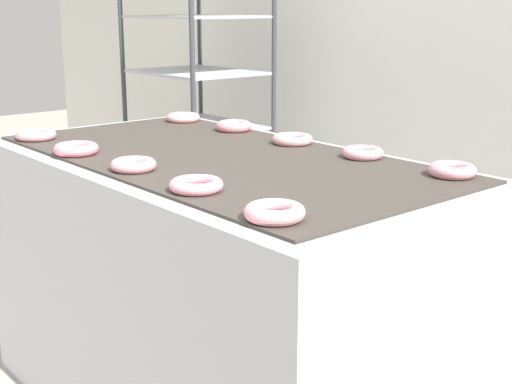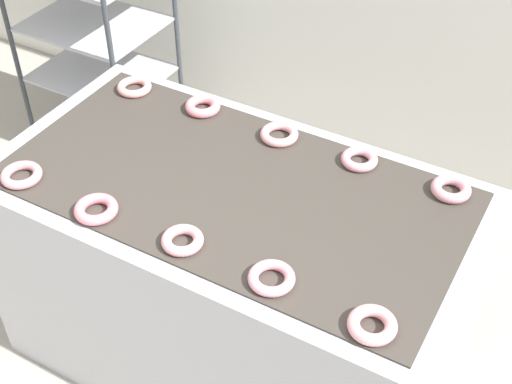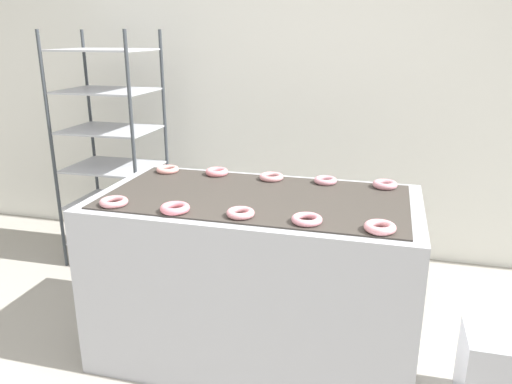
{
  "view_description": "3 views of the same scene",
  "coord_description": "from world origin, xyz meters",
  "px_view_note": "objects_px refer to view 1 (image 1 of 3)",
  "views": [
    {
      "loc": [
        1.67,
        -0.59,
        1.31
      ],
      "look_at": [
        0.0,
        0.83,
        0.74
      ],
      "focal_mm": 50.0,
      "sensor_mm": 36.0,
      "label": 1
    },
    {
      "loc": [
        0.92,
        -0.79,
        2.34
      ],
      "look_at": [
        0.0,
        0.83,
        0.74
      ],
      "focal_mm": 50.0,
      "sensor_mm": 36.0,
      "label": 2
    },
    {
      "loc": [
        0.6,
        -1.58,
        1.65
      ],
      "look_at": [
        0.0,
        0.68,
        0.9
      ],
      "focal_mm": 35.0,
      "sensor_mm": 36.0,
      "label": 3
    }
  ],
  "objects_px": {
    "donut_near_center": "(133,165)",
    "donut_far_center": "(292,139)",
    "donut_near_right": "(196,185)",
    "donut_near_rightmost": "(275,212)",
    "baking_rack_cart": "(197,99)",
    "donut_far_rightmost": "(452,170)",
    "donut_far_leftmost": "(183,117)",
    "donut_near_leftmost": "(36,135)",
    "fryer_machine": "(220,292)",
    "donut_far_right": "(363,153)",
    "donut_near_left": "(76,149)",
    "donut_far_left": "(234,126)"
  },
  "relations": [
    {
      "from": "donut_near_leftmost",
      "to": "donut_far_right",
      "type": "height_order",
      "value": "same"
    },
    {
      "from": "baking_rack_cart",
      "to": "donut_far_rightmost",
      "type": "bearing_deg",
      "value": -16.26
    },
    {
      "from": "donut_near_right",
      "to": "donut_far_rightmost",
      "type": "xyz_separation_m",
      "value": [
        0.31,
        0.6,
        0.0
      ]
    },
    {
      "from": "donut_near_rightmost",
      "to": "donut_far_leftmost",
      "type": "distance_m",
      "value": 1.36
    },
    {
      "from": "donut_near_center",
      "to": "donut_near_rightmost",
      "type": "xyz_separation_m",
      "value": [
        0.6,
        -0.02,
        0.0
      ]
    },
    {
      "from": "donut_near_rightmost",
      "to": "donut_near_right",
      "type": "bearing_deg",
      "value": 177.06
    },
    {
      "from": "donut_near_right",
      "to": "donut_far_right",
      "type": "relative_size",
      "value": 1.08
    },
    {
      "from": "donut_near_leftmost",
      "to": "donut_near_center",
      "type": "relative_size",
      "value": 1.07
    },
    {
      "from": "fryer_machine",
      "to": "donut_near_leftmost",
      "type": "height_order",
      "value": "donut_near_leftmost"
    },
    {
      "from": "donut_far_left",
      "to": "donut_near_leftmost",
      "type": "bearing_deg",
      "value": -115.65
    },
    {
      "from": "baking_rack_cart",
      "to": "donut_near_leftmost",
      "type": "bearing_deg",
      "value": -59.06
    },
    {
      "from": "donut_near_left",
      "to": "donut_far_center",
      "type": "relative_size",
      "value": 1.02
    },
    {
      "from": "fryer_machine",
      "to": "donut_far_left",
      "type": "distance_m",
      "value": 0.63
    },
    {
      "from": "donut_near_center",
      "to": "donut_near_leftmost",
      "type": "bearing_deg",
      "value": -179.27
    },
    {
      "from": "donut_far_left",
      "to": "donut_near_right",
      "type": "bearing_deg",
      "value": -44.64
    },
    {
      "from": "donut_far_left",
      "to": "donut_far_rightmost",
      "type": "xyz_separation_m",
      "value": [
        0.92,
        -0.0,
        -0.0
      ]
    },
    {
      "from": "donut_far_leftmost",
      "to": "donut_near_center",
      "type": "bearing_deg",
      "value": -43.75
    },
    {
      "from": "donut_far_right",
      "to": "fryer_machine",
      "type": "bearing_deg",
      "value": -134.61
    },
    {
      "from": "donut_near_left",
      "to": "donut_far_center",
      "type": "xyz_separation_m",
      "value": [
        0.3,
        0.61,
        -0.0
      ]
    },
    {
      "from": "donut_near_center",
      "to": "donut_far_right",
      "type": "distance_m",
      "value": 0.67
    },
    {
      "from": "donut_near_leftmost",
      "to": "donut_near_rightmost",
      "type": "xyz_separation_m",
      "value": [
        1.21,
        -0.01,
        0.0
      ]
    },
    {
      "from": "fryer_machine",
      "to": "donut_far_leftmost",
      "type": "xyz_separation_m",
      "value": [
        -0.61,
        0.3,
        0.45
      ]
    },
    {
      "from": "donut_near_right",
      "to": "donut_near_rightmost",
      "type": "relative_size",
      "value": 1.01
    },
    {
      "from": "donut_far_center",
      "to": "donut_far_right",
      "type": "xyz_separation_m",
      "value": [
        0.29,
        0.01,
        0.0
      ]
    },
    {
      "from": "fryer_machine",
      "to": "donut_far_right",
      "type": "relative_size",
      "value": 13.09
    },
    {
      "from": "donut_near_center",
      "to": "donut_far_center",
      "type": "relative_size",
      "value": 0.94
    },
    {
      "from": "fryer_machine",
      "to": "donut_near_center",
      "type": "distance_m",
      "value": 0.54
    },
    {
      "from": "donut_near_leftmost",
      "to": "donut_near_left",
      "type": "distance_m",
      "value": 0.31
    },
    {
      "from": "donut_near_left",
      "to": "donut_near_center",
      "type": "bearing_deg",
      "value": 3.57
    },
    {
      "from": "donut_near_center",
      "to": "donut_far_leftmost",
      "type": "height_order",
      "value": "donut_near_center"
    },
    {
      "from": "donut_far_leftmost",
      "to": "donut_far_center",
      "type": "relative_size",
      "value": 0.98
    },
    {
      "from": "fryer_machine",
      "to": "donut_far_center",
      "type": "relative_size",
      "value": 12.07
    },
    {
      "from": "donut_near_right",
      "to": "donut_far_center",
      "type": "relative_size",
      "value": 1.0
    },
    {
      "from": "donut_near_right",
      "to": "donut_far_center",
      "type": "bearing_deg",
      "value": 116.34
    },
    {
      "from": "donut_near_rightmost",
      "to": "donut_near_left",
      "type": "bearing_deg",
      "value": -179.85
    },
    {
      "from": "donut_near_right",
      "to": "donut_far_center",
      "type": "distance_m",
      "value": 0.66
    },
    {
      "from": "donut_far_leftmost",
      "to": "donut_far_center",
      "type": "bearing_deg",
      "value": 0.35
    },
    {
      "from": "fryer_machine",
      "to": "donut_near_rightmost",
      "type": "xyz_separation_m",
      "value": [
        0.6,
        -0.31,
        0.46
      ]
    },
    {
      "from": "baking_rack_cart",
      "to": "donut_far_rightmost",
      "type": "xyz_separation_m",
      "value": [
        1.92,
        -0.56,
        0.05
      ]
    },
    {
      "from": "fryer_machine",
      "to": "baking_rack_cart",
      "type": "height_order",
      "value": "baking_rack_cart"
    },
    {
      "from": "donut_far_left",
      "to": "donut_far_center",
      "type": "height_order",
      "value": "donut_far_left"
    },
    {
      "from": "donut_near_leftmost",
      "to": "donut_near_right",
      "type": "xyz_separation_m",
      "value": [
        0.91,
        0.01,
        -0.0
      ]
    },
    {
      "from": "donut_near_center",
      "to": "donut_near_right",
      "type": "relative_size",
      "value": 0.94
    },
    {
      "from": "fryer_machine",
      "to": "donut_far_leftmost",
      "type": "distance_m",
      "value": 0.81
    },
    {
      "from": "donut_near_right",
      "to": "donut_far_rightmost",
      "type": "height_order",
      "value": "donut_far_rightmost"
    },
    {
      "from": "donut_near_rightmost",
      "to": "donut_far_leftmost",
      "type": "height_order",
      "value": "donut_near_rightmost"
    },
    {
      "from": "donut_far_center",
      "to": "baking_rack_cart",
      "type": "bearing_deg",
      "value": 156.63
    },
    {
      "from": "donut_near_leftmost",
      "to": "donut_far_leftmost",
      "type": "distance_m",
      "value": 0.6
    },
    {
      "from": "donut_near_rightmost",
      "to": "donut_far_leftmost",
      "type": "xyz_separation_m",
      "value": [
        -1.21,
        0.61,
        -0.0
      ]
    },
    {
      "from": "fryer_machine",
      "to": "baking_rack_cart",
      "type": "xyz_separation_m",
      "value": [
        -1.31,
        0.87,
        0.41
      ]
    }
  ]
}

